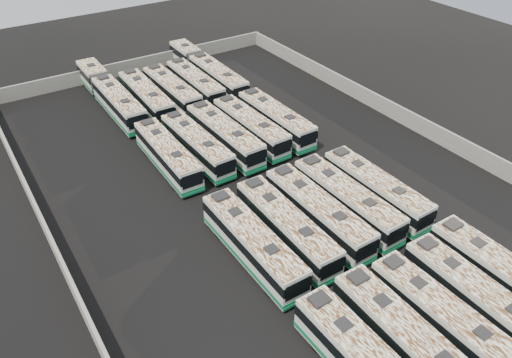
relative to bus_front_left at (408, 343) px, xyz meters
name	(u,v)px	position (x,y,z in m)	size (l,w,h in m)	color
ground	(267,183)	(4.01, 23.58, -1.92)	(140.00, 140.00, 0.00)	black
perimeter_wall	(268,175)	(4.01, 23.58, -0.82)	(45.20, 73.20, 2.20)	slate
bus_front_left	(408,343)	(0.00, 0.00, 0.00)	(3.03, 13.35, 3.75)	silver
bus_front_center	(444,320)	(3.78, -0.07, -0.07)	(2.97, 12.90, 3.62)	silver
bus_front_right	(477,299)	(7.52, -0.08, -0.07)	(2.96, 12.90, 3.62)	silver
bus_front_far_right	(504,277)	(11.24, 0.16, -0.02)	(2.81, 13.18, 3.71)	silver
bus_midfront_far_left	(253,244)	(-3.65, 14.67, -0.01)	(2.85, 13.26, 3.74)	silver
bus_midfront_left	(286,227)	(0.13, 14.83, -0.02)	(3.00, 13.19, 3.71)	silver
bus_midfront_center	(318,213)	(3.82, 14.86, 0.00)	(2.87, 13.35, 3.76)	silver
bus_midfront_right	(347,200)	(7.41, 14.84, -0.01)	(3.01, 13.30, 3.74)	silver
bus_midfront_far_right	(376,189)	(11.13, 14.65, -0.06)	(2.90, 12.95, 3.64)	silver
bus_midback_far_left	(167,155)	(-3.69, 32.13, -0.07)	(2.97, 12.86, 3.61)	silver
bus_midback_left	(197,145)	(0.01, 32.16, -0.08)	(3.02, 12.84, 3.60)	silver
bus_midback_center	(225,135)	(3.72, 32.19, 0.01)	(3.11, 13.46, 3.78)	silver
bus_midback_right	(251,127)	(7.42, 32.27, -0.05)	(3.06, 13.04, 3.66)	silver
bus_midback_far_right	(276,119)	(11.11, 32.20, -0.03)	(2.91, 13.11, 3.69)	silver
bus_back_far_left	(110,94)	(-3.72, 50.55, -0.02)	(2.92, 20.56, 3.73)	silver
bus_back_left	(146,97)	(0.00, 46.73, 0.01)	(3.15, 13.45, 3.77)	silver
bus_back_center	(172,91)	(3.83, 46.79, -0.04)	(2.89, 13.05, 3.67)	silver
bus_back_right	(195,84)	(7.55, 47.02, -0.05)	(2.84, 13.02, 3.66)	silver
bus_back_far_right	(207,70)	(11.33, 50.55, -0.03)	(3.08, 20.41, 3.70)	silver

